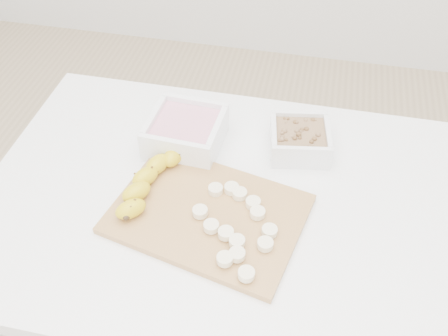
% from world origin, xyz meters
% --- Properties ---
extents(table, '(1.00, 0.70, 0.75)m').
position_xyz_m(table, '(0.00, 0.00, 0.65)').
color(table, white).
rests_on(table, ground).
extents(bowl_yogurt, '(0.17, 0.17, 0.07)m').
position_xyz_m(bowl_yogurt, '(-0.11, 0.15, 0.79)').
color(bowl_yogurt, white).
rests_on(bowl_yogurt, table).
extents(bowl_granola, '(0.15, 0.15, 0.06)m').
position_xyz_m(bowl_granola, '(0.14, 0.18, 0.78)').
color(bowl_granola, white).
rests_on(bowl_granola, table).
extents(cutting_board, '(0.41, 0.33, 0.01)m').
position_xyz_m(cutting_board, '(-0.02, -0.05, 0.76)').
color(cutting_board, '#AA7F49').
rests_on(cutting_board, table).
extents(banana, '(0.15, 0.22, 0.04)m').
position_xyz_m(banana, '(-0.15, -0.01, 0.78)').
color(banana, gold).
rests_on(banana, cutting_board).
extents(banana_slices, '(0.17, 0.23, 0.02)m').
position_xyz_m(banana_slices, '(0.05, -0.08, 0.77)').
color(banana_slices, '#F7E7BE').
rests_on(banana_slices, cutting_board).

